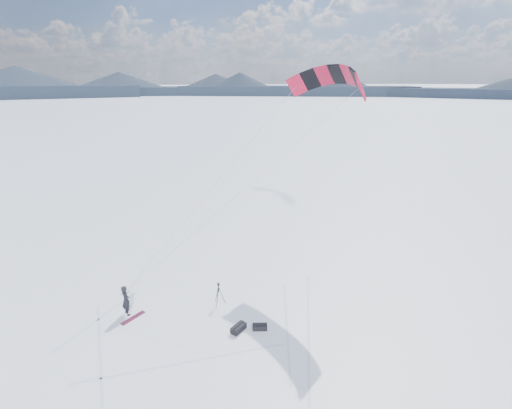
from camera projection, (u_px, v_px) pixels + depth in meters
name	position (u px, v px, depth m)	size (l,w,h in m)	color
ground	(191.00, 322.00, 20.59)	(1800.00, 1800.00, 0.00)	white
horizon_hills	(186.00, 253.00, 19.24)	(704.00, 704.42, 9.77)	black
snow_tracks	(165.00, 331.00, 19.82)	(13.93, 10.25, 0.01)	#B0BCDA
snowkiter	(128.00, 314.00, 21.26)	(0.67, 0.44, 1.83)	black
snowboard	(133.00, 318.00, 20.90)	(1.50, 0.28, 0.04)	#84204A
tripod	(219.00, 291.00, 21.93)	(0.66, 0.69, 1.40)	black
gear_bag_a	(238.00, 328.00, 19.78)	(0.99, 0.85, 0.40)	black
gear_bag_b	(260.00, 327.00, 19.92)	(0.86, 0.61, 0.36)	black
power_kite	(331.00, 81.00, 24.94)	(15.95, 6.92, 12.37)	#B2112F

